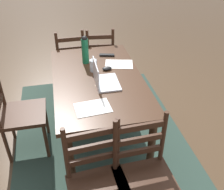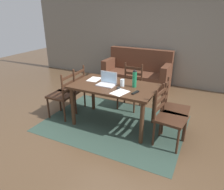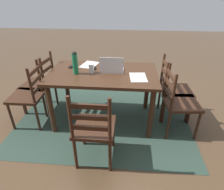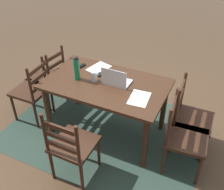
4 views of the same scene
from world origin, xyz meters
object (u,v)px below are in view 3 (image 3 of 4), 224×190
chair_left_far (179,102)px  laptop (112,68)px  drinking_glass (91,68)px  chair_right_far (29,95)px  chair_far_head (94,129)px  chair_right_near (40,85)px  tv_remote (73,66)px  water_bottle (75,62)px  computer_mouse (94,68)px  chair_left_near (174,90)px  dining_table (103,79)px

chair_left_far → laptop: laptop is taller
drinking_glass → chair_right_far: bearing=10.0°
chair_far_head → chair_right_near: bearing=-43.6°
chair_right_far → chair_far_head: 1.21m
chair_right_near → tv_remote: chair_right_near is taller
tv_remote → water_bottle: bearing=-51.6°
chair_far_head → computer_mouse: (0.15, -0.93, 0.33)m
chair_left_far → water_bottle: 1.47m
chair_left_near → computer_mouse: chair_left_near is taller
laptop → chair_right_near: bearing=-7.2°
drinking_glass → tv_remote: (0.32, -0.21, -0.05)m
chair_far_head → chair_left_near: bearing=-136.3°
chair_left_far → laptop: 1.00m
dining_table → chair_left_near: 1.07m
chair_left_far → drinking_glass: chair_left_far is taller
chair_left_far → drinking_glass: bearing=-7.7°
chair_right_far → chair_left_near: bearing=-170.4°
chair_right_far → chair_right_near: same height
dining_table → chair_right_near: chair_right_near is taller
dining_table → chair_left_far: size_ratio=1.56×
tv_remote → drinking_glass: bearing=-18.8°
chair_left_far → laptop: (0.91, -0.20, 0.37)m
dining_table → water_bottle: water_bottle is taller
chair_right_far → laptop: laptop is taller
dining_table → tv_remote: (0.47, -0.19, 0.11)m
water_bottle → laptop: bearing=-168.4°
chair_left_far → laptop: size_ratio=2.95×
laptop → tv_remote: 0.61m
dining_table → drinking_glass: (0.15, 0.02, 0.17)m
chair_right_far → chair_far_head: size_ratio=1.00×
laptop → tv_remote: size_ratio=1.90×
chair_left_far → chair_far_head: (1.03, 0.63, 0.00)m
drinking_glass → computer_mouse: 0.15m
chair_far_head → computer_mouse: 1.00m
chair_right_far → chair_left_far: size_ratio=1.00×
dining_table → chair_right_near: 1.07m
chair_far_head → tv_remote: size_ratio=5.59×
dining_table → tv_remote: 0.52m
chair_right_near → computer_mouse: size_ratio=9.50×
dining_table → chair_right_far: (1.03, 0.18, -0.21)m
water_bottle → computer_mouse: (-0.21, -0.19, -0.14)m
drinking_glass → computer_mouse: drinking_glass is taller
chair_right_far → laptop: size_ratio=2.95×
chair_right_far → chair_right_near: size_ratio=1.00×
laptop → dining_table: bearing=11.7°
chair_right_near → computer_mouse: 0.95m
dining_table → chair_left_near: size_ratio=1.56×
tv_remote → laptop: bearing=-1.2°
chair_left_near → drinking_glass: (1.18, 0.19, 0.38)m
computer_mouse → tv_remote: bearing=-15.7°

